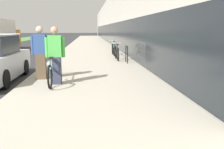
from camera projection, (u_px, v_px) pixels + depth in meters
The scene contains 8 objects.
sidewalk_slab at pixel (90, 45), 26.81m from camera, with size 4.48×70.00×0.14m.
storefront_facade at pixel (142, 22), 34.81m from camera, with size 10.01×70.00×5.56m.
tandem_bicycle at pixel (55, 70), 7.92m from camera, with size 0.52×2.73×0.87m.
person_rider at pixel (55, 56), 7.49m from camera, with size 0.59×0.23×1.74m.
person_bystander at pixel (40, 53), 8.25m from camera, with size 0.60×0.23×1.75m.
bike_rack_hoop at pixel (127, 52), 12.33m from camera, with size 0.05×0.60×0.84m.
cruiser_bike_nearest at pixel (117, 53), 13.50m from camera, with size 0.52×1.74×0.89m.
cruiser_bike_middle at pixel (113, 49), 15.81m from camera, with size 0.52×1.83×0.95m.
Camera 1 is at (5.65, -6.04, 1.80)m, focal length 40.00 mm.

